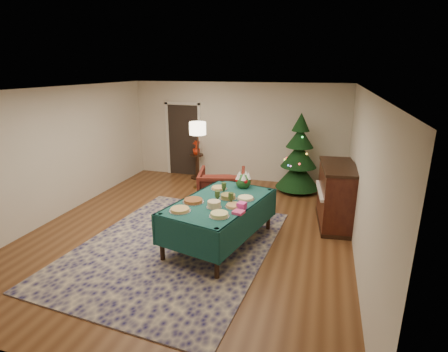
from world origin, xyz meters
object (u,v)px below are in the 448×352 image
(gift_box, at_px, (242,206))
(christmas_tree, at_px, (299,157))
(armchair, at_px, (222,188))
(potted_plant, at_px, (196,151))
(side_table, at_px, (197,167))
(buffet_table, at_px, (220,209))
(piano, at_px, (336,196))
(floor_lamp, at_px, (198,132))

(gift_box, relative_size, christmas_tree, 0.07)
(armchair, xyz_separation_m, potted_plant, (-1.36, 2.04, 0.31))
(side_table, bearing_deg, gift_box, -59.85)
(christmas_tree, bearing_deg, potted_plant, 174.04)
(buffet_table, relative_size, gift_box, 17.83)
(buffet_table, xyz_separation_m, piano, (1.99, 1.46, -0.06))
(side_table, relative_size, piano, 0.47)
(gift_box, bearing_deg, piano, 48.34)
(piano, bearing_deg, potted_plant, 150.47)
(buffet_table, distance_m, side_table, 4.04)
(floor_lamp, xyz_separation_m, piano, (3.44, -1.37, -0.88))
(floor_lamp, relative_size, piano, 1.17)
(buffet_table, bearing_deg, piano, 36.38)
(piano, bearing_deg, armchair, 177.54)
(side_table, bearing_deg, potted_plant, 90.00)
(armchair, xyz_separation_m, side_table, (-1.36, 2.04, -0.17))
(gift_box, height_order, floor_lamp, floor_lamp)
(buffet_table, height_order, floor_lamp, floor_lamp)
(buffet_table, relative_size, piano, 1.60)
(floor_lamp, xyz_separation_m, side_table, (-0.34, 0.77, -1.14))
(buffet_table, bearing_deg, christmas_tree, 71.81)
(side_table, distance_m, piano, 4.35)
(armchair, bearing_deg, potted_plant, -68.72)
(floor_lamp, relative_size, side_table, 2.48)
(armchair, bearing_deg, floor_lamp, -63.59)
(piano, bearing_deg, side_table, 150.47)
(armchair, xyz_separation_m, christmas_tree, (1.51, 1.74, 0.40))
(gift_box, xyz_separation_m, armchair, (-0.88, 1.83, -0.38))
(armchair, height_order, christmas_tree, christmas_tree)
(buffet_table, height_order, piano, piano)
(buffet_table, bearing_deg, floor_lamp, 117.08)
(christmas_tree, distance_m, piano, 2.07)
(gift_box, bearing_deg, side_table, 120.15)
(floor_lamp, xyz_separation_m, christmas_tree, (2.54, 0.47, -0.58))
(buffet_table, xyz_separation_m, gift_box, (0.45, -0.26, 0.22))
(gift_box, xyz_separation_m, christmas_tree, (0.63, 3.56, 0.01))
(gift_box, distance_m, potted_plant, 4.47)
(buffet_table, bearing_deg, side_table, 116.41)
(potted_plant, bearing_deg, side_table, -90.00)
(christmas_tree, bearing_deg, floor_lamp, -169.53)
(gift_box, bearing_deg, potted_plant, 120.15)
(floor_lamp, height_order, christmas_tree, christmas_tree)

